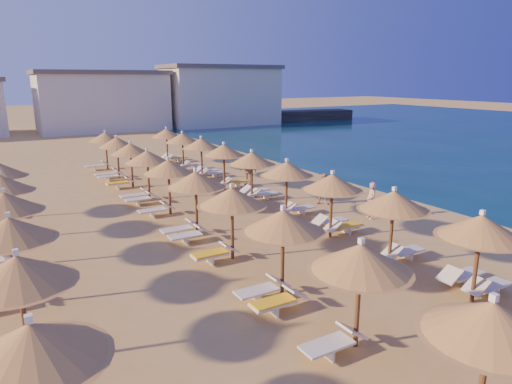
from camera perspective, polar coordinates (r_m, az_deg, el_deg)
ground at (r=17.56m, az=3.59°, el=-7.31°), size 220.00×220.00×0.00m
jetty at (r=68.30m, az=0.47°, el=9.34°), size 30.26×7.68×1.50m
hotel_blocks at (r=60.88m, az=-18.32°, el=10.85°), size 49.45×11.68×8.10m
parasol_row_east at (r=21.09m, az=3.86°, el=2.79°), size 2.51×35.00×2.81m
parasol_row_west at (r=18.96m, az=-7.57°, el=1.41°), size 2.51×35.00×2.81m
parasol_row_inland at (r=15.99m, az=-28.67°, el=-2.61°), size 2.51×18.76×2.81m
loungers at (r=19.53m, az=-4.99°, el=-4.03°), size 14.59×33.98×0.66m
beachgoer_a at (r=21.82m, az=14.21°, el=-1.03°), size 0.61×0.74×1.74m
beachgoer_c at (r=27.74m, az=-1.01°, el=2.67°), size 0.98×1.13×1.82m
beachgoer_b at (r=23.75m, az=8.52°, el=0.35°), size 1.00×1.01×1.65m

